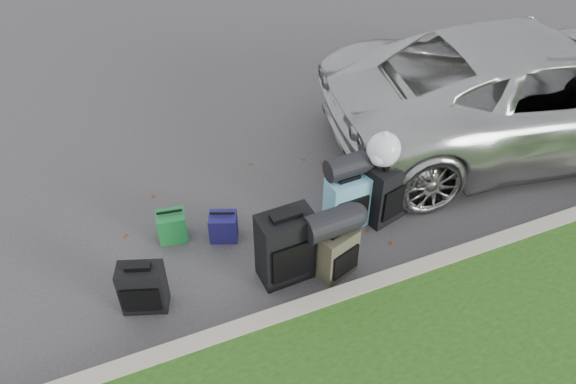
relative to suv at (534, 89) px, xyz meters
name	(u,v)px	position (x,y,z in m)	size (l,w,h in m)	color
ground	(303,237)	(-3.64, -0.66, -0.77)	(120.00, 120.00, 0.00)	#383535
curb	(343,296)	(-3.64, -1.66, -0.70)	(120.00, 0.18, 0.15)	#9E937F
suv	(534,89)	(0.00, 0.00, 0.00)	(2.56, 5.55, 1.54)	#B7B7B2
suitcase_small_black	(143,288)	(-5.48, -0.95, -0.50)	(0.44, 0.24, 0.55)	black
suitcase_large_black_left	(286,247)	(-4.03, -1.10, -0.36)	(0.57, 0.34, 0.82)	black
suitcase_olive	(336,253)	(-3.53, -1.27, -0.48)	(0.42, 0.26, 0.57)	#373324
suitcase_teal	(347,202)	(-3.09, -0.64, -0.44)	(0.46, 0.28, 0.66)	#528EAD
suitcase_large_black_right	(387,192)	(-2.61, -0.70, -0.39)	(0.50, 0.30, 0.75)	black
tote_green	(172,226)	(-5.00, -0.10, -0.59)	(0.31, 0.25, 0.35)	#1A7630
tote_navy	(223,227)	(-4.46, -0.31, -0.61)	(0.31, 0.24, 0.33)	navy
duffel_left	(331,223)	(-3.60, -1.25, -0.05)	(0.29, 0.29, 0.54)	black
duffel_right	(347,167)	(-3.09, -0.57, 0.02)	(0.26, 0.26, 0.46)	black
trash_bag	(384,150)	(-2.68, -0.63, 0.17)	(0.38, 0.38, 0.38)	white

